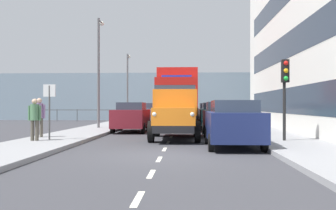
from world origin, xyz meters
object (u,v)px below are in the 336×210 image
object	(u,v)px
pedestrian_by_lamp	(35,116)
pedestrian_near_railing	(39,114)
car_maroon_oppositeside_0	(131,117)
lamp_post_far	(128,81)
car_black_kerbside_1	(220,118)
lamp_post_promenade	(99,63)
truck_vintage_orange	(175,114)
street_sign	(49,102)
car_white_kerbside_3	(209,114)
car_silver_oppositeside_1	(143,114)
car_navy_kerbside_near	(233,123)
car_red_oppositeside_2	(150,113)
traffic_light_near	(285,82)
lorry_cargo_red	(178,97)
car_teal_kerbside_2	(213,116)

from	to	relation	value
pedestrian_by_lamp	pedestrian_near_railing	xyz separation A→B (m)	(0.48, -1.71, 0.04)
car_maroon_oppositeside_0	lamp_post_far	size ratio (longest dim) A/B	0.65
car_black_kerbside_1	lamp_post_far	bearing A→B (deg)	-66.57
car_black_kerbside_1	pedestrian_by_lamp	size ratio (longest dim) A/B	2.33
car_maroon_oppositeside_0	lamp_post_promenade	bearing A→B (deg)	-39.19
truck_vintage_orange	street_sign	world-z (taller)	truck_vintage_orange
car_maroon_oppositeside_0	pedestrian_by_lamp	distance (m)	7.91
car_white_kerbside_3	car_maroon_oppositeside_0	size ratio (longest dim) A/B	1.02
car_maroon_oppositeside_0	car_silver_oppositeside_1	world-z (taller)	same
car_navy_kerbside_near	car_red_oppositeside_2	xyz separation A→B (m)	(4.94, -19.21, 0.00)
car_silver_oppositeside_1	lamp_post_promenade	distance (m)	5.55
car_navy_kerbside_near	lamp_post_far	xyz separation A→B (m)	(7.44, -22.75, 3.05)
car_red_oppositeside_2	lamp_post_far	bearing A→B (deg)	-54.82
truck_vintage_orange	pedestrian_near_railing	distance (m)	5.99
car_maroon_oppositeside_0	lamp_post_promenade	size ratio (longest dim) A/B	0.60
car_navy_kerbside_near	lamp_post_far	size ratio (longest dim) A/B	0.65
lamp_post_promenade	car_red_oppositeside_2	bearing A→B (deg)	-104.52
car_black_kerbside_1	traffic_light_near	size ratio (longest dim) A/B	1.21
lamp_post_promenade	truck_vintage_orange	bearing A→B (deg)	126.11
car_black_kerbside_1	car_white_kerbside_3	bearing A→B (deg)	-90.00
car_black_kerbside_1	car_red_oppositeside_2	world-z (taller)	same
car_maroon_oppositeside_0	pedestrian_near_railing	bearing A→B (deg)	60.46
car_white_kerbside_3	lamp_post_promenade	distance (m)	10.03
car_black_kerbside_1	lamp_post_promenade	bearing A→B (deg)	-31.80
traffic_light_near	car_maroon_oppositeside_0	bearing A→B (deg)	-44.08
lamp_post_promenade	street_sign	world-z (taller)	lamp_post_promenade
car_black_kerbside_1	traffic_light_near	xyz separation A→B (m)	(-2.18, 4.29, 1.58)
car_black_kerbside_1	lamp_post_far	distance (m)	18.95
car_black_kerbside_1	traffic_light_near	bearing A→B (deg)	116.93
car_black_kerbside_1	pedestrian_by_lamp	world-z (taller)	pedestrian_by_lamp
pedestrian_by_lamp	lamp_post_far	xyz separation A→B (m)	(-0.26, -21.97, 2.82)
car_red_oppositeside_2	lamp_post_promenade	xyz separation A→B (m)	(2.35, 9.09, 3.34)
pedestrian_near_railing	lamp_post_far	world-z (taller)	lamp_post_far
car_black_kerbside_1	pedestrian_near_railing	distance (m)	8.75
car_black_kerbside_1	car_white_kerbside_3	size ratio (longest dim) A/B	0.91
pedestrian_near_railing	lamp_post_far	size ratio (longest dim) A/B	0.27
car_navy_kerbside_near	traffic_light_near	distance (m)	2.99
truck_vintage_orange	car_navy_kerbside_near	world-z (taller)	truck_vintage_orange
car_navy_kerbside_near	car_red_oppositeside_2	world-z (taller)	same
car_white_kerbside_3	lamp_post_far	world-z (taller)	lamp_post_far
lorry_cargo_red	street_sign	world-z (taller)	lorry_cargo_red
car_navy_kerbside_near	pedestrian_near_railing	size ratio (longest dim) A/B	2.40
truck_vintage_orange	street_sign	size ratio (longest dim) A/B	2.51
car_teal_kerbside_2	lamp_post_promenade	world-z (taller)	lamp_post_promenade
car_navy_kerbside_near	pedestrian_by_lamp	xyz separation A→B (m)	(7.70, -0.79, 0.23)
car_navy_kerbside_near	lamp_post_promenade	size ratio (longest dim) A/B	0.59
car_teal_kerbside_2	street_sign	xyz separation A→B (m)	(7.29, 9.76, 0.79)
car_maroon_oppositeside_0	pedestrian_near_railing	world-z (taller)	pedestrian_near_railing
lorry_cargo_red	car_teal_kerbside_2	distance (m)	2.59
car_navy_kerbside_near	car_teal_kerbside_2	bearing A→B (deg)	-90.00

